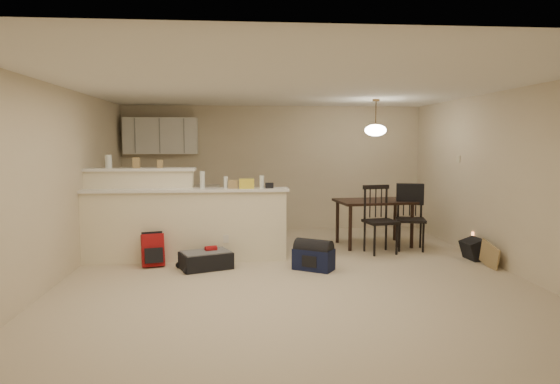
{
  "coord_description": "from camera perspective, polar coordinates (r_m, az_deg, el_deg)",
  "views": [
    {
      "loc": [
        -0.71,
        -6.56,
        1.79
      ],
      "look_at": [
        -0.1,
        0.7,
        1.05
      ],
      "focal_mm": 32.0,
      "sensor_mm": 36.0,
      "label": 1
    }
  ],
  "objects": [
    {
      "name": "dining_chair_far",
      "position": [
        8.52,
        14.7,
        -2.89
      ],
      "size": [
        0.56,
        0.54,
        1.06
      ],
      "primitive_type": null,
      "rotation": [
        0.0,
        0.0,
        -0.23
      ],
      "color": "black",
      "rests_on": "ground"
    },
    {
      "name": "cereal_box",
      "position": [
        7.84,
        -16.1,
        3.23
      ],
      "size": [
        0.1,
        0.07,
        0.16
      ],
      "primitive_type": "cube",
      "color": "#A18353",
      "rests_on": "breakfast_bar"
    },
    {
      "name": "bag_lump",
      "position": [
        7.49,
        -3.84,
        0.96
      ],
      "size": [
        0.22,
        0.18,
        0.14
      ],
      "primitive_type": "cube",
      "color": "#A18353",
      "rests_on": "breakfast_bar"
    },
    {
      "name": "kitchen_counter",
      "position": [
        9.93,
        -12.22,
        -2.09
      ],
      "size": [
        1.8,
        0.6,
        0.9
      ],
      "primitive_type": "cube",
      "color": "white",
      "rests_on": "ground"
    },
    {
      "name": "navy_duffel",
      "position": [
        7.05,
        3.86,
        -7.68
      ],
      "size": [
        0.62,
        0.54,
        0.3
      ],
      "primitive_type": "cube",
      "rotation": [
        0.0,
        0.0,
        -0.56
      ],
      "color": "#101634",
      "rests_on": "ground"
    },
    {
      "name": "dining_table",
      "position": [
        8.72,
        10.7,
        -1.54
      ],
      "size": [
        1.35,
        0.98,
        0.79
      ],
      "rotation": [
        0.0,
        0.0,
        0.12
      ],
      "color": "black",
      "rests_on": "ground"
    },
    {
      "name": "bottle_b",
      "position": [
        7.49,
        -6.22,
        1.09
      ],
      "size": [
        0.06,
        0.06,
        0.18
      ],
      "primitive_type": "cylinder",
      "color": "silver",
      "rests_on": "breakfast_bar"
    },
    {
      "name": "cardboard_sheet",
      "position": [
        7.75,
        22.82,
        -6.69
      ],
      "size": [
        0.04,
        0.46,
        0.35
      ],
      "primitive_type": "cube",
      "rotation": [
        0.0,
        0.0,
        1.62
      ],
      "color": "#A18353",
      "rests_on": "ground"
    },
    {
      "name": "pouch",
      "position": [
        7.51,
        -1.22,
        0.75
      ],
      "size": [
        0.12,
        0.1,
        0.08
      ],
      "primitive_type": "cube",
      "color": "#A18353",
      "rests_on": "breakfast_bar"
    },
    {
      "name": "upper_cabinets",
      "position": [
        9.99,
        -13.45,
        6.27
      ],
      "size": [
        1.4,
        0.34,
        0.7
      ],
      "primitive_type": "cube",
      "color": "white",
      "rests_on": "room"
    },
    {
      "name": "red_backpack",
      "position": [
        7.44,
        -14.33,
        -6.46
      ],
      "size": [
        0.35,
        0.27,
        0.47
      ],
      "primitive_type": "cube",
      "rotation": [
        0.0,
        0.0,
        0.27
      ],
      "color": "maroon",
      "rests_on": "ground"
    },
    {
      "name": "thermostat",
      "position": [
        8.92,
        19.72,
        3.59
      ],
      "size": [
        0.02,
        0.12,
        0.12
      ],
      "primitive_type": "cube",
      "color": "beige",
      "rests_on": "room"
    },
    {
      "name": "bottle_a",
      "position": [
        7.5,
        -8.87,
        1.37
      ],
      "size": [
        0.07,
        0.07,
        0.26
      ],
      "primitive_type": "cylinder",
      "color": "silver",
      "rests_on": "breakfast_bar"
    },
    {
      "name": "small_box",
      "position": [
        7.78,
        -13.55,
        3.13
      ],
      "size": [
        0.08,
        0.06,
        0.12
      ],
      "primitive_type": "cube",
      "color": "#A18353",
      "rests_on": "breakfast_bar"
    },
    {
      "name": "dining_chair_near",
      "position": [
        8.15,
        11.45,
        -3.12
      ],
      "size": [
        0.55,
        0.53,
        1.09
      ],
      "primitive_type": null,
      "rotation": [
        0.0,
        0.0,
        0.19
      ],
      "color": "black",
      "rests_on": "ground"
    },
    {
      "name": "room",
      "position": [
        6.62,
        1.37,
        1.12
      ],
      "size": [
        7.0,
        7.02,
        2.5
      ],
      "color": "beige",
      "rests_on": "ground"
    },
    {
      "name": "extra_item_x",
      "position": [
        7.49,
        -2.1,
        1.18
      ],
      "size": [
        0.07,
        0.07,
        0.19
      ],
      "primitive_type": "cylinder",
      "color": "silver",
      "rests_on": "breakfast_bar"
    },
    {
      "name": "breakfast_bar",
      "position": [
        7.71,
        -12.58,
        -3.16
      ],
      "size": [
        3.08,
        0.58,
        1.39
      ],
      "color": "#F5EAC6",
      "rests_on": "ground"
    },
    {
      "name": "black_daypack",
      "position": [
        8.17,
        21.27,
        -6.16
      ],
      "size": [
        0.27,
        0.37,
        0.31
      ],
      "primitive_type": "cube",
      "rotation": [
        0.0,
        0.0,
        1.66
      ],
      "color": "black",
      "rests_on": "ground"
    },
    {
      "name": "pendant_lamp",
      "position": [
        8.65,
        10.86,
        7.01
      ],
      "size": [
        0.36,
        0.36,
        0.62
      ],
      "color": "brown",
      "rests_on": "room"
    },
    {
      "name": "suitcase",
      "position": [
        7.18,
        -8.47,
        -7.74
      ],
      "size": [
        0.8,
        0.67,
        0.23
      ],
      "primitive_type": "cube",
      "rotation": [
        0.0,
        0.0,
        0.38
      ],
      "color": "black",
      "rests_on": "ground"
    },
    {
      "name": "extra_item_y",
      "position": [
        7.49,
        -5.38,
        0.89
      ],
      "size": [
        0.14,
        0.1,
        0.13
      ],
      "primitive_type": "cube",
      "color": "#A18353",
      "rests_on": "breakfast_bar"
    },
    {
      "name": "jar",
      "position": [
        7.93,
        -19.02,
        3.31
      ],
      "size": [
        0.1,
        0.1,
        0.2
      ],
      "primitive_type": "cylinder",
      "color": "silver",
      "rests_on": "breakfast_bar"
    }
  ]
}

